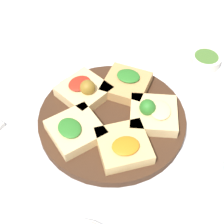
# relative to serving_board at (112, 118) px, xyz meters

# --- Properties ---
(ground_plane) EXTENTS (3.00, 3.00, 0.00)m
(ground_plane) POSITION_rel_serving_board_xyz_m (0.00, 0.00, -0.01)
(ground_plane) COLOR silver
(serving_board) EXTENTS (0.31, 0.31, 0.02)m
(serving_board) POSITION_rel_serving_board_xyz_m (0.00, 0.00, 0.00)
(serving_board) COLOR #422819
(serving_board) RESTS_ON ground_plane
(focaccia_slice_0) EXTENTS (0.11, 0.11, 0.05)m
(focaccia_slice_0) POSITION_rel_serving_board_xyz_m (0.01, -0.08, 0.03)
(focaccia_slice_0) COLOR #E5C689
(focaccia_slice_0) RESTS_ON serving_board
(focaccia_slice_1) EXTENTS (0.10, 0.10, 0.03)m
(focaccia_slice_1) POSITION_rel_serving_board_xyz_m (0.09, -0.01, 0.02)
(focaccia_slice_1) COLOR #E5C689
(focaccia_slice_1) RESTS_ON serving_board
(focaccia_slice_2) EXTENTS (0.12, 0.13, 0.03)m
(focaccia_slice_2) POSITION_rel_serving_board_xyz_m (0.03, 0.08, 0.02)
(focaccia_slice_2) COLOR #DBB775
(focaccia_slice_2) RESTS_ON serving_board
(focaccia_slice_3) EXTENTS (0.13, 0.13, 0.05)m
(focaccia_slice_3) POSITION_rel_serving_board_xyz_m (-0.06, 0.06, 0.03)
(focaccia_slice_3) COLOR #E5C689
(focaccia_slice_3) RESTS_ON serving_board
(focaccia_slice_4) EXTENTS (0.13, 0.13, 0.03)m
(focaccia_slice_4) POSITION_rel_serving_board_xyz_m (-0.08, -0.04, 0.02)
(focaccia_slice_4) COLOR tan
(focaccia_slice_4) RESTS_ON serving_board
(dipping_bowl) EXTENTS (0.08, 0.08, 0.03)m
(dipping_bowl) POSITION_rel_serving_board_xyz_m (-0.30, -0.00, 0.00)
(dipping_bowl) COLOR silver
(dipping_bowl) RESTS_ON ground_plane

